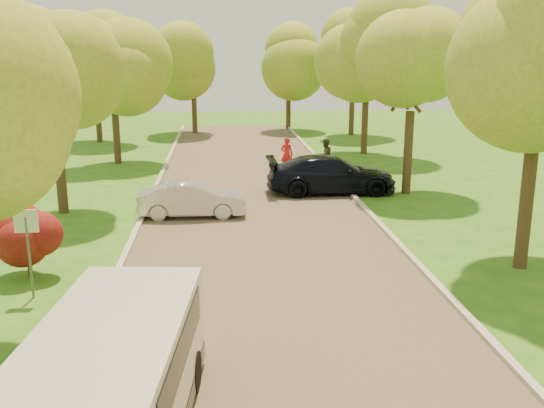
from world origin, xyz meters
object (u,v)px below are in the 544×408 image
object	(u,v)px
street_sign	(27,235)
dark_sedan	(331,174)
minivan	(110,388)
person_striped	(287,155)
longboard	(158,369)
skateboarder	(155,322)
person_olive	(325,156)
silver_sedan	(192,199)

from	to	relation	value
street_sign	dark_sedan	xyz separation A→B (m)	(9.10, 10.32, -0.79)
minivan	person_striped	size ratio (longest dim) A/B	3.21
dark_sedan	longboard	world-z (taller)	dark_sedan
minivan	skateboarder	bearing A→B (deg)	84.51
minivan	skateboarder	xyz separation A→B (m)	(0.43, 2.15, 0.00)
skateboarder	person_striped	bearing A→B (deg)	-88.19
person_olive	longboard	bearing A→B (deg)	41.80
minivan	person_olive	distance (m)	21.73
street_sign	silver_sedan	size ratio (longest dim) A/B	0.57
minivan	skateboarder	distance (m)	2.19
person_striped	street_sign	bearing A→B (deg)	81.81
silver_sedan	longboard	size ratio (longest dim) A/B	3.90
street_sign	person_striped	size ratio (longest dim) A/B	1.29
silver_sedan	person_olive	world-z (taller)	person_olive
street_sign	person_olive	xyz separation A→B (m)	(9.60, 14.66, -0.73)
street_sign	person_olive	bearing A→B (deg)	56.78
skateboarder	silver_sedan	bearing A→B (deg)	-75.89
street_sign	dark_sedan	size ratio (longest dim) A/B	0.41
silver_sedan	skateboarder	xyz separation A→B (m)	(-0.20, -10.91, 0.41)
dark_sedan	person_olive	distance (m)	4.37
longboard	person_striped	world-z (taller)	person_striped
longboard	skateboarder	distance (m)	0.93
street_sign	skateboarder	distance (m)	5.10
dark_sedan	skateboarder	world-z (taller)	skateboarder
dark_sedan	skateboarder	distance (m)	15.31
person_striped	person_olive	world-z (taller)	person_striped
dark_sedan	person_striped	xyz separation A→B (m)	(-1.33, 4.66, 0.07)
dark_sedan	person_olive	bearing A→B (deg)	-6.33
minivan	person_striped	bearing A→B (deg)	82.74
skateboarder	minivan	bearing A→B (deg)	93.77
dark_sedan	person_striped	world-z (taller)	person_striped
minivan	skateboarder	world-z (taller)	minivan
person_olive	person_striped	bearing A→B (deg)	-39.38
minivan	longboard	bearing A→B (deg)	84.51
silver_sedan	dark_sedan	distance (m)	6.48
person_olive	dark_sedan	bearing A→B (deg)	54.03
longboard	person_striped	xyz separation A→B (m)	(4.47, 18.83, 0.74)
person_olive	street_sign	bearing A→B (deg)	27.38
silver_sedan	skateboarder	bearing A→B (deg)	179.18
street_sign	person_striped	world-z (taller)	street_sign
silver_sedan	longboard	xyz separation A→B (m)	(-0.20, -10.91, -0.52)
street_sign	silver_sedan	world-z (taller)	street_sign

